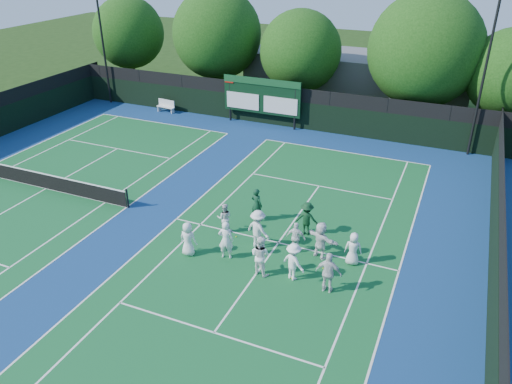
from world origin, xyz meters
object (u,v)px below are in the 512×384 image
at_px(tennis_net, 45,181).
at_px(coach_left, 257,205).
at_px(bench, 166,105).
at_px(scoreboard, 262,96).

distance_m(tennis_net, coach_left, 12.34).
xyz_separation_m(tennis_net, bench, (-1.23, 14.37, 0.04)).
bearing_deg(scoreboard, coach_left, -68.09).
relative_size(scoreboard, coach_left, 3.45).
xyz_separation_m(tennis_net, coach_left, (12.24, 1.52, 0.38)).
height_order(scoreboard, coach_left, scoreboard).
relative_size(scoreboard, bench, 3.72).
bearing_deg(tennis_net, coach_left, 7.08).
bearing_deg(coach_left, scoreboard, -51.51).
distance_m(scoreboard, bench, 8.38).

